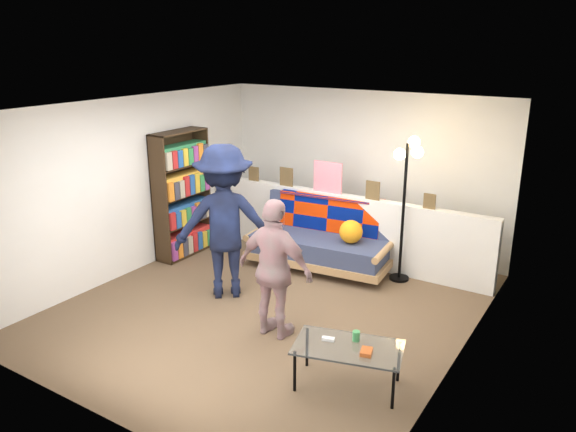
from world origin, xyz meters
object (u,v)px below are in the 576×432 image
(floor_lamp, at_px, (407,181))
(coffee_table, at_px, (349,349))
(futon_sofa, at_px, (323,239))
(person_left, at_px, (225,222))
(bookshelf, at_px, (182,198))
(person_right, at_px, (275,269))

(floor_lamp, bearing_deg, coffee_table, -79.33)
(futon_sofa, bearing_deg, person_left, -111.95)
(bookshelf, relative_size, coffee_table, 1.68)
(floor_lamp, relative_size, person_left, 1.00)
(bookshelf, bearing_deg, person_right, -27.34)
(futon_sofa, height_order, coffee_table, futon_sofa)
(floor_lamp, xyz_separation_m, person_right, (-0.61, -2.16, -0.60))
(coffee_table, bearing_deg, bookshelf, 154.31)
(bookshelf, xyz_separation_m, person_right, (2.50, -1.29, -0.09))
(floor_lamp, bearing_deg, person_left, -136.45)
(bookshelf, relative_size, person_right, 1.20)
(person_left, distance_m, person_right, 1.24)
(futon_sofa, xyz_separation_m, person_left, (-0.59, -1.46, 0.56))
(futon_sofa, height_order, person_right, person_right)
(coffee_table, xyz_separation_m, person_left, (-2.20, 0.97, 0.57))
(coffee_table, relative_size, floor_lamp, 0.57)
(futon_sofa, xyz_separation_m, person_right, (0.51, -1.99, 0.37))
(bookshelf, distance_m, coffee_table, 4.03)
(bookshelf, xyz_separation_m, coffee_table, (3.60, -1.73, -0.48))
(person_right, bearing_deg, futon_sofa, -74.41)
(futon_sofa, distance_m, person_right, 2.09)
(coffee_table, height_order, person_left, person_left)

